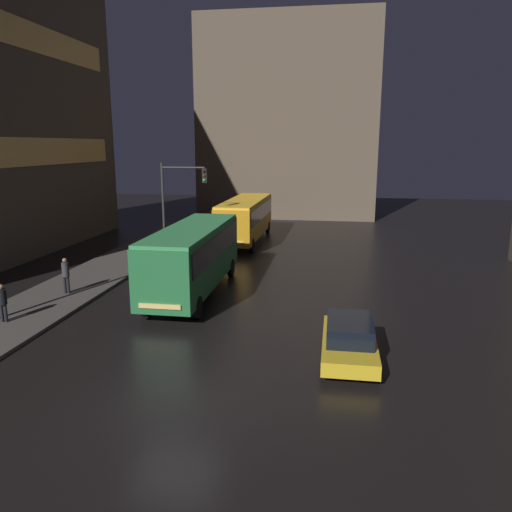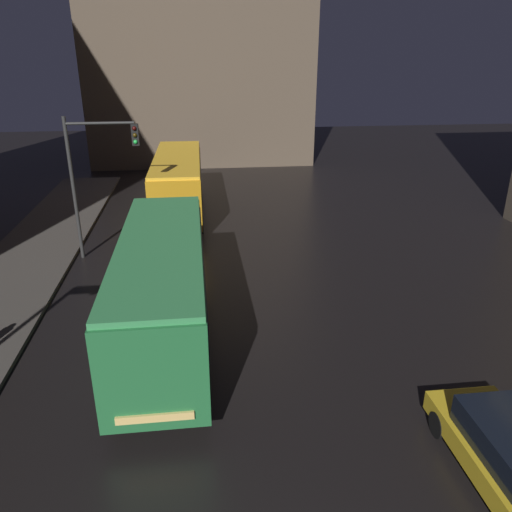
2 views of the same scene
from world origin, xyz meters
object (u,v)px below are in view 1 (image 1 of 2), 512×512
pedestrian_mid (2,300)px  bus_far (245,216)px  car_taxi (349,339)px  bus_near (193,253)px  pedestrian_near (66,273)px  traffic_light_main (178,195)px

pedestrian_mid → bus_far: bearing=41.8°
bus_far → pedestrian_mid: 20.98m
car_taxi → pedestrian_mid: size_ratio=2.74×
bus_near → pedestrian_near: bearing=13.4°
pedestrian_mid → car_taxi: bearing=-34.2°
traffic_light_main → bus_far: bearing=63.6°
car_taxi → traffic_light_main: size_ratio=0.71×
car_taxi → pedestrian_near: bearing=-21.5°
pedestrian_near → car_taxi: bearing=-21.0°
bus_far → car_taxi: size_ratio=2.41×
pedestrian_mid → pedestrian_near: bearing=54.4°
pedestrian_near → traffic_light_main: size_ratio=0.29×
pedestrian_mid → traffic_light_main: traffic_light_main is taller
car_taxi → traffic_light_main: traffic_light_main is taller
bus_near → traffic_light_main: bearing=-67.8°
bus_near → bus_far: bearing=-90.7°
car_taxi → pedestrian_near: pedestrian_near is taller
pedestrian_mid → traffic_light_main: bearing=45.9°
bus_near → pedestrian_near: (-6.13, -1.48, -0.90)m
car_taxi → pedestrian_near: (-13.76, 5.42, 0.46)m
bus_near → traffic_light_main: (-3.12, 7.57, 2.12)m
pedestrian_near → pedestrian_mid: size_ratio=1.11×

